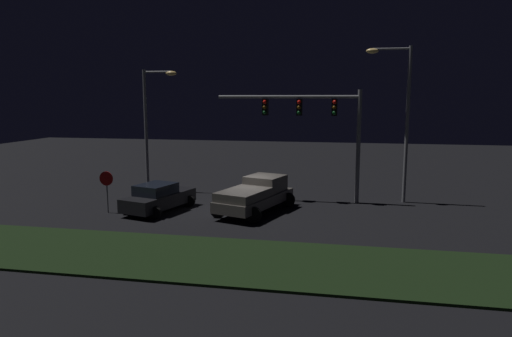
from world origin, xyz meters
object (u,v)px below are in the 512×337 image
(car_sedan, at_px, (158,198))
(stop_sign, at_px, (107,184))
(pickup_truck, at_px, (256,193))
(traffic_signal_gantry, at_px, (316,118))
(street_lamp_right, at_px, (399,107))
(street_lamp_left, at_px, (152,115))

(car_sedan, relative_size, stop_sign, 2.12)
(pickup_truck, xyz_separation_m, traffic_signal_gantry, (2.88, 3.12, 3.90))
(traffic_signal_gantry, height_order, stop_sign, traffic_signal_gantry)
(pickup_truck, bearing_deg, street_lamp_right, -44.82)
(car_sedan, height_order, traffic_signal_gantry, traffic_signal_gantry)
(car_sedan, height_order, stop_sign, stop_sign)
(car_sedan, xyz_separation_m, stop_sign, (-2.49, -0.89, 0.82))
(pickup_truck, height_order, stop_sign, stop_sign)
(car_sedan, bearing_deg, traffic_signal_gantry, -47.96)
(car_sedan, distance_m, traffic_signal_gantry, 9.93)
(pickup_truck, distance_m, car_sedan, 5.27)
(street_lamp_left, bearing_deg, pickup_truck, -29.64)
(stop_sign, bearing_deg, street_lamp_left, 90.20)
(pickup_truck, xyz_separation_m, street_lamp_left, (-7.70, 4.38, 3.92))
(traffic_signal_gantry, height_order, street_lamp_left, street_lamp_left)
(pickup_truck, distance_m, street_lamp_left, 9.69)
(street_lamp_left, xyz_separation_m, street_lamp_right, (15.26, -0.53, 0.61))
(street_lamp_right, distance_m, stop_sign, 16.72)
(pickup_truck, xyz_separation_m, street_lamp_right, (7.56, 3.85, 4.54))
(traffic_signal_gantry, distance_m, stop_sign, 12.11)
(car_sedan, xyz_separation_m, street_lamp_right, (12.75, 4.74, 4.80))
(pickup_truck, bearing_deg, street_lamp_left, 78.54)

